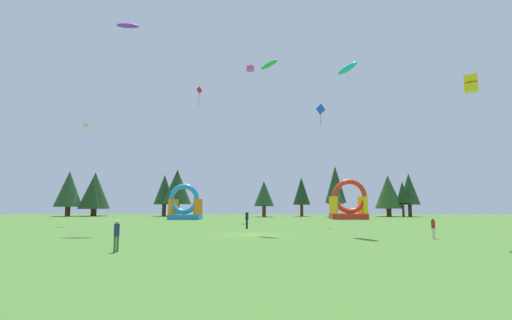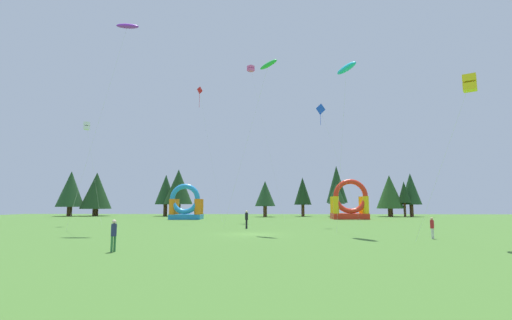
# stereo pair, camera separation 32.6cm
# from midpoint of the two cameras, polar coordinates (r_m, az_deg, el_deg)

# --- Properties ---
(ground_plane) EXTENTS (120.00, 120.00, 0.00)m
(ground_plane) POSITION_cam_midpoint_polar(r_m,az_deg,el_deg) (31.72, -0.44, -11.45)
(ground_plane) COLOR #47752D
(kite_yellow_box) EXTENTS (3.81, 2.58, 11.01)m
(kite_yellow_box) POSITION_cam_midpoint_polar(r_m,az_deg,el_deg) (28.50, 30.53, 10.24)
(kite_yellow_box) COLOR yellow
(kite_yellow_box) RESTS_ON ground_plane
(kite_purple_parafoil) EXTENTS (6.45, 1.02, 21.01)m
(kite_purple_parafoil) POSITION_cam_midpoint_polar(r_m,az_deg,el_deg) (41.92, -19.12, 19.01)
(kite_purple_parafoil) COLOR purple
(kite_purple_parafoil) RESTS_ON ground_plane
(kite_pink_box) EXTENTS (5.56, 4.75, 23.99)m
(kite_pink_box) POSITION_cam_midpoint_polar(r_m,az_deg,el_deg) (59.02, -0.64, 13.96)
(kite_pink_box) COLOR #EA599E
(kite_pink_box) RESTS_ON ground_plane
(kite_white_box) EXTENTS (2.79, 0.62, 12.80)m
(kite_white_box) POSITION_cam_midpoint_polar(r_m,az_deg,el_deg) (51.04, -24.62, 4.80)
(kite_white_box) COLOR white
(kite_white_box) RESTS_ON ground_plane
(kite_red_diamond) EXTENTS (3.82, 0.92, 19.21)m
(kite_red_diamond) POSITION_cam_midpoint_polar(r_m,az_deg,el_deg) (54.43, -8.58, 10.23)
(kite_red_diamond) COLOR red
(kite_red_diamond) RESTS_ON ground_plane
(kite_green_parafoil) EXTENTS (5.95, 5.76, 16.55)m
(kite_green_parafoil) POSITION_cam_midpoint_polar(r_m,az_deg,el_deg) (36.82, 2.21, 14.56)
(kite_green_parafoil) COLOR green
(kite_green_parafoil) RESTS_ON ground_plane
(kite_cyan_parafoil) EXTENTS (2.05, 3.85, 15.30)m
(kite_cyan_parafoil) POSITION_cam_midpoint_polar(r_m,az_deg,el_deg) (35.33, 14.12, 13.65)
(kite_cyan_parafoil) COLOR #19B7CC
(kite_cyan_parafoil) RESTS_ON ground_plane
(kite_blue_diamond) EXTENTS (4.67, 1.98, 14.32)m
(kite_blue_diamond) POSITION_cam_midpoint_polar(r_m,az_deg,el_deg) (45.29, 10.16, 7.54)
(kite_blue_diamond) COLOR blue
(kite_blue_diamond) RESTS_ON ground_plane
(person_left_edge) EXTENTS (0.42, 0.42, 1.72)m
(person_left_edge) POSITION_cam_midpoint_polar(r_m,az_deg,el_deg) (21.58, -20.81, -10.50)
(person_left_edge) COLOR #33723F
(person_left_edge) RESTS_ON ground_plane
(person_midfield) EXTENTS (0.43, 0.43, 1.88)m
(person_midfield) POSITION_cam_midpoint_polar(r_m,az_deg,el_deg) (38.73, -1.24, -8.96)
(person_midfield) COLOR black
(person_midfield) RESTS_ON ground_plane
(person_far_side) EXTENTS (0.38, 0.38, 1.58)m
(person_far_side) POSITION_cam_midpoint_polar(r_m,az_deg,el_deg) (30.52, 25.96, -9.20)
(person_far_side) COLOR silver
(person_far_side) RESTS_ON ground_plane
(inflatable_blue_arch) EXTENTS (5.92, 3.64, 6.65)m
(inflatable_blue_arch) POSITION_cam_midpoint_polar(r_m,az_deg,el_deg) (63.92, 14.52, -6.77)
(inflatable_blue_arch) COLOR red
(inflatable_blue_arch) RESTS_ON ground_plane
(inflatable_yellow_castle) EXTENTS (5.19, 3.69, 5.84)m
(inflatable_yellow_castle) POSITION_cam_midpoint_polar(r_m,az_deg,el_deg) (62.36, -10.70, -7.13)
(inflatable_yellow_castle) COLOR #268CD8
(inflatable_yellow_castle) RESTS_ON ground_plane
(tree_row_0) EXTENTS (5.53, 5.53, 9.34)m
(tree_row_0) POSITION_cam_midpoint_polar(r_m,az_deg,el_deg) (85.67, -26.73, -4.05)
(tree_row_0) COLOR #4C331E
(tree_row_0) RESTS_ON ground_plane
(tree_row_1) EXTENTS (6.34, 6.34, 9.17)m
(tree_row_1) POSITION_cam_midpoint_polar(r_m,az_deg,el_deg) (84.81, -23.44, -4.38)
(tree_row_1) COLOR #4C331E
(tree_row_1) RESTS_ON ground_plane
(tree_row_2) EXTENTS (4.40, 4.40, 8.65)m
(tree_row_2) POSITION_cam_midpoint_polar(r_m,az_deg,el_deg) (79.69, -13.71, -4.51)
(tree_row_2) COLOR #4C331E
(tree_row_2) RESTS_ON ground_plane
(tree_row_3) EXTENTS (5.91, 5.91, 9.66)m
(tree_row_3) POSITION_cam_midpoint_polar(r_m,az_deg,el_deg) (77.82, -11.84, -4.12)
(tree_row_3) COLOR #4C331E
(tree_row_3) RESTS_ON ground_plane
(tree_row_4) EXTENTS (4.02, 4.02, 7.05)m
(tree_row_4) POSITION_cam_midpoint_polar(r_m,az_deg,el_deg) (72.96, 1.54, -5.26)
(tree_row_4) COLOR #4C331E
(tree_row_4) RESTS_ON ground_plane
(tree_row_5) EXTENTS (3.55, 3.55, 7.97)m
(tree_row_5) POSITION_cam_midpoint_polar(r_m,az_deg,el_deg) (76.11, 7.37, -4.82)
(tree_row_5) COLOR #4C331E
(tree_row_5) RESTS_ON ground_plane
(tree_row_6) EXTENTS (3.40, 3.40, 6.66)m
(tree_row_6) POSITION_cam_midpoint_polar(r_m,az_deg,el_deg) (73.85, 12.51, -5.11)
(tree_row_6) COLOR #4C331E
(tree_row_6) RESTS_ON ground_plane
(tree_row_7) EXTENTS (4.24, 4.24, 10.25)m
(tree_row_7) POSITION_cam_midpoint_polar(r_m,az_deg,el_deg) (76.59, 12.53, -3.74)
(tree_row_7) COLOR #4C331E
(tree_row_7) RESTS_ON ground_plane
(tree_row_8) EXTENTS (5.30, 5.30, 8.30)m
(tree_row_8) POSITION_cam_midpoint_polar(r_m,az_deg,el_deg) (78.61, 20.14, -4.66)
(tree_row_8) COLOR #4C331E
(tree_row_8) RESTS_ON ground_plane
(tree_row_9) EXTENTS (2.48, 2.48, 6.96)m
(tree_row_9) POSITION_cam_midpoint_polar(r_m,az_deg,el_deg) (78.27, 22.11, -4.69)
(tree_row_9) COLOR #4C331E
(tree_row_9) RESTS_ON ground_plane
(tree_row_10) EXTENTS (4.05, 4.05, 8.68)m
(tree_row_10) POSITION_cam_midpoint_polar(r_m,az_deg,el_deg) (80.20, 22.98, -4.17)
(tree_row_10) COLOR #4C331E
(tree_row_10) RESTS_ON ground_plane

